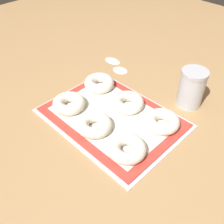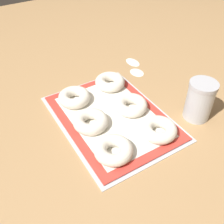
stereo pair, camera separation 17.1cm
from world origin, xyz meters
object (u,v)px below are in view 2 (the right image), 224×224
(baking_tray, at_px, (112,118))
(flour_canister, at_px, (200,100))
(bagel_back_left, at_px, (110,82))
(bagel_back_center, at_px, (131,105))
(bagel_front_center, at_px, (91,121))
(bagel_back_right, at_px, (159,130))
(bagel_front_left, at_px, (74,97))
(bagel_front_right, at_px, (113,150))

(baking_tray, relative_size, flour_canister, 3.31)
(bagel_back_left, xyz_separation_m, bagel_back_center, (0.17, -0.01, 0.00))
(flour_canister, bearing_deg, bagel_back_center, -127.50)
(baking_tray, xyz_separation_m, bagel_front_center, (0.00, -0.09, 0.03))
(bagel_back_right, relative_size, flour_canister, 0.83)
(bagel_front_left, bearing_deg, bagel_front_right, -1.89)
(bagel_front_left, bearing_deg, flour_canister, 49.49)
(baking_tray, xyz_separation_m, bagel_back_left, (-0.17, 0.09, 0.03))
(bagel_front_right, distance_m, flour_canister, 0.37)
(bagel_front_center, distance_m, bagel_back_right, 0.24)
(bagel_back_right, bearing_deg, baking_tray, -151.16)
(baking_tray, distance_m, bagel_back_right, 0.18)
(bagel_front_left, distance_m, flour_canister, 0.47)
(baking_tray, height_order, bagel_front_right, bagel_front_right)
(bagel_back_right, bearing_deg, flour_canister, 92.33)
(bagel_front_right, height_order, bagel_back_left, same)
(bagel_back_center, bearing_deg, flour_canister, 52.50)
(bagel_front_center, height_order, bagel_back_left, same)
(bagel_front_right, xyz_separation_m, bagel_back_right, (0.00, 0.18, 0.00))
(baking_tray, height_order, bagel_front_center, bagel_front_center)
(bagel_front_left, height_order, bagel_back_center, same)
(bagel_front_center, bearing_deg, bagel_back_left, 133.08)
(bagel_front_center, distance_m, bagel_back_center, 0.17)
(baking_tray, bearing_deg, bagel_front_right, -30.00)
(bagel_front_left, bearing_deg, bagel_back_center, 46.18)
(baking_tray, distance_m, flour_canister, 0.32)
(bagel_front_center, height_order, bagel_back_right, same)
(bagel_back_left, xyz_separation_m, flour_canister, (0.32, 0.18, 0.04))
(bagel_front_right, bearing_deg, bagel_back_center, 131.74)
(bagel_back_right, xyz_separation_m, flour_canister, (-0.01, 0.19, 0.04))
(baking_tray, height_order, bagel_back_right, bagel_back_right)
(bagel_front_right, relative_size, bagel_back_center, 1.00)
(bagel_front_left, distance_m, bagel_back_right, 0.35)
(bagel_back_center, xyz_separation_m, flour_canister, (0.15, 0.19, 0.04))
(bagel_back_center, height_order, bagel_back_right, same)
(bagel_back_left, bearing_deg, flour_canister, 29.68)
(bagel_back_center, xyz_separation_m, bagel_back_right, (0.16, 0.01, 0.00))
(flour_canister, bearing_deg, bagel_front_right, -89.40)
(bagel_front_center, relative_size, bagel_back_center, 1.00)
(flour_canister, bearing_deg, bagel_back_right, -87.67)
(bagel_front_left, bearing_deg, baking_tray, 27.93)
(bagel_back_right, bearing_deg, bagel_back_center, -177.38)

